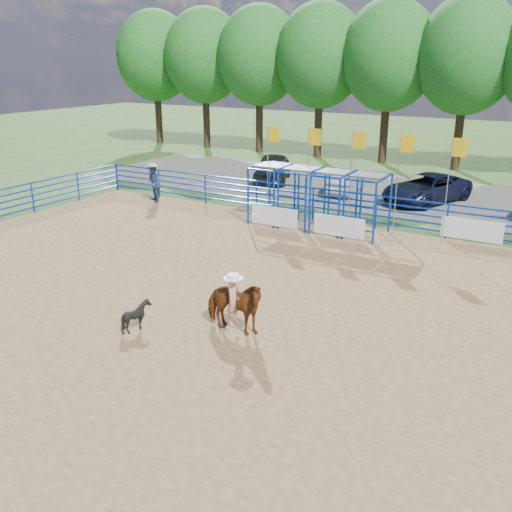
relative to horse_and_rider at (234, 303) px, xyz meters
name	(u,v)px	position (x,y,z in m)	size (l,w,h in m)	color
ground	(262,312)	(0.00, 1.56, -0.88)	(120.00, 120.00, 0.00)	#3E6126
arena_dirt	(262,312)	(0.00, 1.56, -0.87)	(30.00, 20.00, 0.02)	olive
gravel_strip	(418,196)	(0.00, 18.56, -0.87)	(40.00, 10.00, 0.01)	gray
horse_and_rider	(234,303)	(0.00, 0.00, 0.00)	(1.88, 0.93, 2.34)	brown
calf	(137,316)	(-2.36, -1.20, -0.44)	(0.68, 0.76, 0.84)	black
spectator_cowboy	(153,183)	(-11.48, 10.47, 0.11)	(1.16, 1.10, 1.94)	navy
car_a	(272,168)	(-8.69, 18.14, -0.08)	(1.87, 4.66, 1.59)	black
car_b	(346,181)	(-3.69, 17.37, -0.23)	(1.35, 3.86, 1.27)	gray
car_c	(426,188)	(0.67, 17.45, -0.15)	(2.40, 5.20, 1.45)	black
perimeter_fence	(262,288)	(0.00, 1.56, -0.13)	(30.10, 20.10, 1.50)	#0837B5
chute_assembly	(325,201)	(-1.90, 10.40, 0.38)	(19.32, 2.41, 4.20)	#0837B5
treeline	(468,49)	(0.00, 27.56, 6.65)	(56.40, 6.40, 11.24)	#3F2B19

